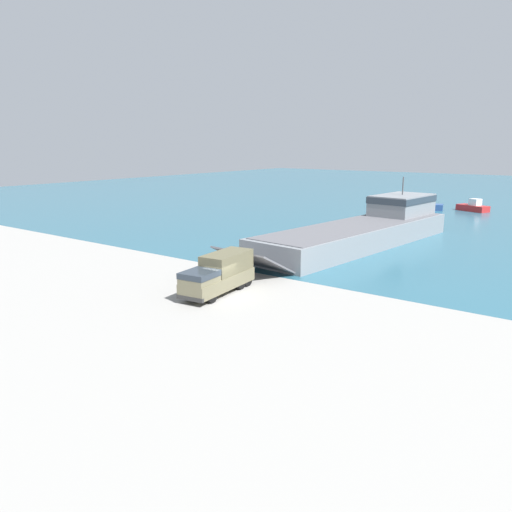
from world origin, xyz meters
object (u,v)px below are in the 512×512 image
military_truck (219,274)px  soldier_on_ramp (193,279)px  mooring_bollard (230,266)px  moored_boat_a (473,207)px  moored_boat_b (421,205)px  landing_craft (367,228)px

military_truck → soldier_on_ramp: military_truck is taller
soldier_on_ramp → mooring_bollard: (-1.82, 7.03, -0.52)m
military_truck → mooring_bollard: military_truck is taller
military_truck → soldier_on_ramp: (-2.31, -0.59, -0.66)m
moored_boat_a → moored_boat_b: moored_boat_b is taller
moored_boat_b → landing_craft: bearing=174.2°
military_truck → soldier_on_ramp: 2.48m
moored_boat_a → soldier_on_ramp: bearing=-162.1°
moored_boat_a → moored_boat_b: (-8.49, -3.18, 0.00)m
moored_boat_b → mooring_bollard: (0.48, -57.07, -0.33)m
soldier_on_ramp → military_truck: bearing=98.9°
landing_craft → moored_boat_a: bearing=91.6°
military_truck → moored_boat_b: (-4.61, 63.50, -0.85)m
moored_boat_a → moored_boat_b: bearing=133.7°
moored_boat_b → mooring_bollard: 57.07m
military_truck → soldier_on_ramp: bearing=-82.3°
landing_craft → military_truck: size_ratio=4.67×
soldier_on_ramp → mooring_bollard: 7.28m
soldier_on_ramp → landing_craft: bearing=168.0°
landing_craft → moored_boat_a: size_ratio=6.24×
military_truck → moored_boat_b: military_truck is taller
soldier_on_ramp → moored_boat_a: size_ratio=0.27×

